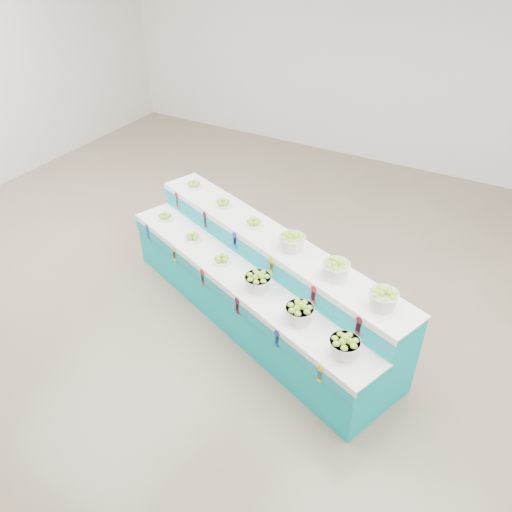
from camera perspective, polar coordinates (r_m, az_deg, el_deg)
name	(u,v)px	position (r m, az deg, el deg)	size (l,w,h in m)	color
ground	(217,304)	(6.25, -4.47, -5.38)	(10.00, 10.00, 0.00)	#75644F
back_wall	(371,47)	(9.52, 12.85, 22.01)	(10.00, 10.00, 0.00)	silver
display_stand	(256,282)	(5.74, 0.00, -2.93)	(3.78, 0.98, 1.02)	#0AADAF
plate_lower_left	(165,216)	(6.56, -10.24, 4.48)	(0.21, 0.21, 0.09)	white
plate_lower_mid	(192,237)	(6.09, -7.18, 2.19)	(0.21, 0.21, 0.09)	white
plate_lower_right	(222,259)	(5.68, -3.88, -0.30)	(0.21, 0.21, 0.09)	white
basket_lower_left	(258,281)	(5.24, 0.22, -2.89)	(0.28, 0.28, 0.20)	silver
basket_lower_mid	(299,312)	(4.89, 4.92, -6.35)	(0.28, 0.28, 0.20)	silver
basket_lower_right	(344,346)	(4.62, 9.94, -9.95)	(0.28, 0.28, 0.20)	silver
plate_upper_left	(194,184)	(6.62, -7.03, 8.08)	(0.21, 0.21, 0.09)	white
plate_upper_mid	(223,202)	(6.16, -3.76, 6.06)	(0.21, 0.21, 0.09)	white
plate_upper_right	(254,222)	(5.75, -0.25, 3.87)	(0.21, 0.21, 0.09)	white
basket_upper_left	(292,241)	(5.32, 4.09, 1.65)	(0.28, 0.28, 0.20)	silver
basket_upper_mid	(336,269)	(4.98, 8.98, -1.43)	(0.28, 0.28, 0.20)	silver
basket_upper_right	(383,298)	(4.71, 14.12, -4.64)	(0.28, 0.28, 0.20)	silver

